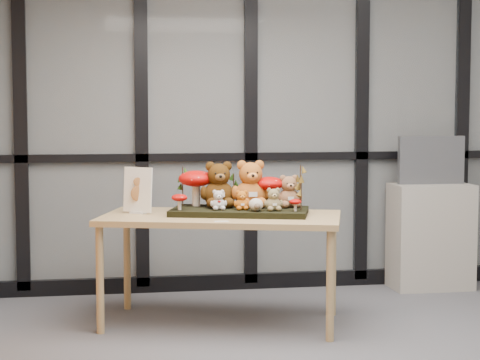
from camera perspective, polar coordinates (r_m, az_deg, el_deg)
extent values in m
plane|color=#ADAAA3|center=(6.92, 4.34, 4.50)|extent=(5.00, 0.00, 5.00)
cube|color=#2D383F|center=(6.89, 4.40, 4.50)|extent=(4.90, 0.02, 2.70)
cube|color=black|center=(7.03, 4.33, -6.50)|extent=(4.90, 0.06, 0.12)
cube|color=black|center=(6.90, 4.39, 1.59)|extent=(4.90, 0.06, 0.06)
cube|color=black|center=(6.70, -14.22, 4.35)|extent=(0.10, 0.06, 2.70)
cube|color=black|center=(6.69, -6.49, 4.47)|extent=(0.10, 0.06, 2.70)
cube|color=black|center=(6.79, 0.71, 4.50)|extent=(0.10, 0.06, 2.70)
cube|color=black|center=(7.01, 7.99, 4.47)|extent=(0.10, 0.06, 2.70)
cube|color=black|center=(7.31, 14.37, 4.38)|extent=(0.10, 0.06, 2.70)
cube|color=tan|center=(5.72, -1.25, -2.52)|extent=(1.71, 1.19, 0.04)
cylinder|color=tan|center=(5.61, -9.18, -6.50)|extent=(0.05, 0.05, 0.69)
cylinder|color=tan|center=(6.25, -7.42, -5.30)|extent=(0.05, 0.05, 0.69)
cylinder|color=tan|center=(5.39, 5.94, -6.94)|extent=(0.05, 0.05, 0.69)
cylinder|color=tan|center=(6.05, 6.09, -5.63)|extent=(0.05, 0.05, 0.69)
cube|color=black|center=(5.76, -0.02, -2.08)|extent=(0.98, 0.69, 0.04)
cube|color=silver|center=(5.85, -6.71, -2.15)|extent=(0.12, 0.11, 0.01)
cube|color=white|center=(5.83, -6.73, -0.64)|extent=(0.19, 0.15, 0.30)
ellipsoid|color=brown|center=(5.82, -6.72, -0.89)|extent=(0.10, 0.01, 0.11)
ellipsoid|color=brown|center=(5.82, -6.73, -0.12)|extent=(0.06, 0.01, 0.06)
cube|color=white|center=(5.41, -1.23, -2.73)|extent=(0.09, 0.03, 0.00)
cube|color=gray|center=(7.05, 12.41, -3.63)|extent=(0.62, 0.36, 0.83)
cube|color=#494C51|center=(7.00, 12.44, 1.29)|extent=(0.53, 0.06, 0.38)
cube|color=black|center=(6.98, 12.51, 1.28)|extent=(0.47, 0.00, 0.31)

